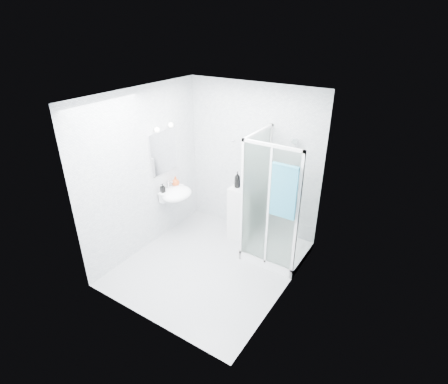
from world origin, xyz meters
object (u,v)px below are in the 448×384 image
Objects in this scene: soap_dispenser_orange at (176,181)px; soap_dispenser_black at (163,188)px; shampoo_bottle_b at (247,181)px; wall_basin at (176,194)px; shower_enclosure at (271,232)px; shampoo_bottle_a at (237,180)px; hand_towel at (284,190)px; storage_cabinet at (242,212)px.

soap_dispenser_black is (-0.02, -0.31, -0.01)m from soap_dispenser_orange.
soap_dispenser_black is at bearing -146.99° from shampoo_bottle_b.
wall_basin is at bearing -150.51° from shampoo_bottle_b.
shampoo_bottle_a is at bearing 165.46° from shower_enclosure.
soap_dispenser_orange is at bearing -158.48° from shampoo_bottle_b.
hand_towel is at bearing -29.32° from shampoo_bottle_a.
storage_cabinet is at bearing 24.75° from shampoo_bottle_a.
shampoo_bottle_a is 1.27× the size of shampoo_bottle_b.
soap_dispenser_black is (-0.12, -0.17, 0.14)m from wall_basin.
soap_dispenser_orange reaches higher than wall_basin.
hand_towel is (0.31, -0.40, 0.98)m from shower_enclosure.
storage_cabinet is at bearing 32.86° from soap_dispenser_black.
storage_cabinet is 3.43× the size of shampoo_bottle_a.
wall_basin is at bearing -53.11° from soap_dispenser_orange.
soap_dispenser_orange is (-0.10, 0.14, 0.15)m from wall_basin.
shampoo_bottle_a reaches higher than shampoo_bottle_b.
soap_dispenser_orange is at bearing 173.85° from hand_towel.
soap_dispenser_orange is at bearing -159.64° from shampoo_bottle_a.
shampoo_bottle_a is 1.08m from soap_dispenser_orange.
shower_enclosure reaches higher than wall_basin.
shower_enclosure is 13.21× the size of soap_dispenser_black.
storage_cabinet is 6.25× the size of soap_dispenser_black.
hand_towel is at bearing -6.15° from soap_dispenser_orange.
soap_dispenser_orange is at bearing 126.89° from wall_basin.
hand_towel is at bearing -36.17° from shampoo_bottle_b.
shower_enclosure reaches higher than soap_dispenser_black.
shampoo_bottle_a is at bearing 20.36° from soap_dispenser_orange.
soap_dispenser_orange is (-1.76, -0.18, 0.50)m from shower_enclosure.
wall_basin is at bearing -151.82° from storage_cabinet.
shower_enclosure is 1.84m from soap_dispenser_orange.
shampoo_bottle_b is at bearing 155.97° from shower_enclosure.
storage_cabinet is (-0.66, 0.24, 0.03)m from shower_enclosure.
hand_towel is (1.96, -0.09, 0.63)m from wall_basin.
shower_enclosure is at bearing -14.54° from shampoo_bottle_a.
wall_basin is 2.58× the size of shampoo_bottle_b.
shampoo_bottle_a is at bearing 33.49° from soap_dispenser_black.
shampoo_bottle_b is at bearing 21.52° from soap_dispenser_orange.
soap_dispenser_orange is 1.13× the size of soap_dispenser_black.
hand_towel is at bearing -34.08° from storage_cabinet.
storage_cabinet is 0.59m from shampoo_bottle_b.
hand_towel reaches higher than shampoo_bottle_b.
shower_enclosure is at bearing 15.23° from soap_dispenser_black.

